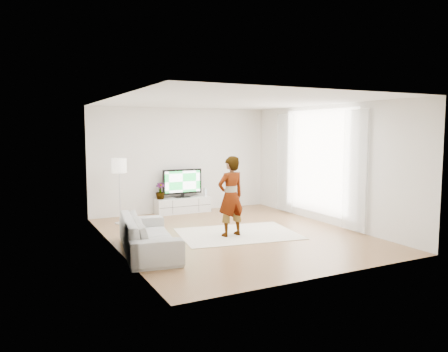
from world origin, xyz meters
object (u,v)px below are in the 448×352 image
television (182,182)px  player (231,196)px  sofa (149,234)px  rug (238,234)px  media_console (183,205)px  floor_lamp (119,168)px

television → player: bearing=-91.2°
television → sofa: (-1.95, -3.28, -0.50)m
rug → sofa: bearing=-167.1°
sofa → media_console: bearing=-21.7°
media_console → floor_lamp: 2.21m
sofa → floor_lamp: size_ratio=1.44×
player → floor_lamp: size_ratio=1.07×
television → player: 2.90m
television → rug: (0.16, -2.80, -0.82)m
television → player: (-0.06, -2.90, 0.02)m
media_console → player: size_ratio=0.89×
rug → player: size_ratio=1.47×
rug → player: player is taller
rug → floor_lamp: (-1.98, 2.18, 1.31)m
rug → television: bearing=93.3°
television → floor_lamp: 1.98m
media_console → player: 2.94m
sofa → rug: bearing=-67.9°
television → sofa: bearing=-120.7°
player → floor_lamp: player is taller
media_console → television: size_ratio=1.36×
player → floor_lamp: (-1.76, 2.28, 0.47)m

